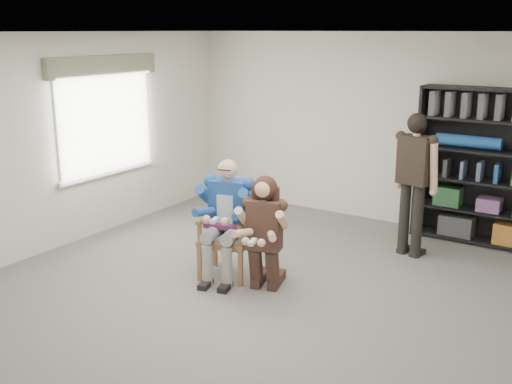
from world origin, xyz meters
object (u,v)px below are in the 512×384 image
Objects in this scene: seated_man at (227,219)px; bookshelf at (485,168)px; kneeling_woman at (264,236)px; armchair at (227,232)px; standing_man at (413,186)px.

seated_man is 3.59m from bookshelf.
kneeling_woman is 0.62× the size of bookshelf.
standing_man is (1.58, 1.82, 0.37)m from armchair.
kneeling_woman is (0.58, -0.12, -0.06)m from seated_man.
seated_man is at bearing -128.60° from bookshelf.
armchair is at bearing -118.91° from standing_man.
bookshelf is (2.23, 2.79, 0.34)m from seated_man.
seated_man is at bearing 153.51° from kneeling_woman.
bookshelf is at bearing 36.60° from armchair.
kneeling_woman is (0.58, -0.12, 0.10)m from armchair.
seated_man reaches higher than armchair.
armchair is 0.77× the size of seated_man.
standing_man reaches higher than kneeling_woman.
bookshelf reaches higher than standing_man.
seated_man is 0.60m from kneeling_woman.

